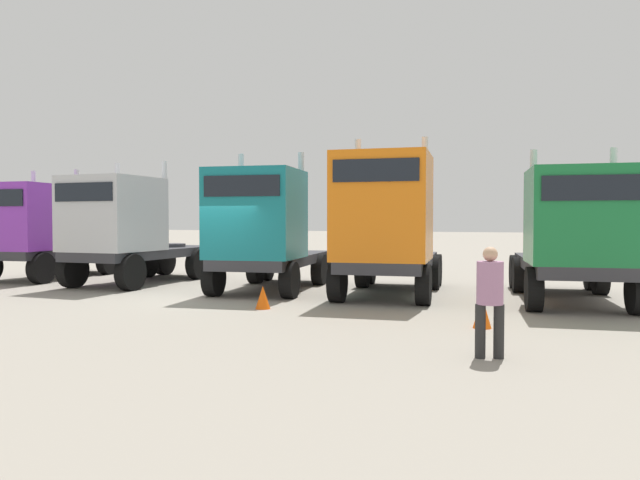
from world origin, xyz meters
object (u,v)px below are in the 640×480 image
(semi_truck_purple, at_px, (39,229))
(visitor_with_camera, at_px, (490,294))
(semi_truck_green, at_px, (576,236))
(traffic_cone_near, at_px, (482,313))
(traffic_cone_far, at_px, (263,297))
(semi_truck_teal, at_px, (263,230))
(semi_truck_silver, at_px, (126,229))
(semi_truck_orange, at_px, (386,224))

(semi_truck_purple, xyz_separation_m, visitor_with_camera, (16.40, -6.15, -0.81))
(semi_truck_green, relative_size, traffic_cone_near, 10.46)
(traffic_cone_near, height_order, traffic_cone_far, traffic_cone_near)
(semi_truck_purple, height_order, semi_truck_green, semi_truck_purple)
(semi_truck_purple, height_order, semi_truck_teal, semi_truck_teal)
(visitor_with_camera, xyz_separation_m, traffic_cone_far, (-5.65, 3.11, -0.71))
(visitor_with_camera, bearing_deg, semi_truck_silver, -135.91)
(traffic_cone_far, bearing_deg, semi_truck_purple, 164.22)
(semi_truck_silver, distance_m, semi_truck_orange, 8.75)
(semi_truck_silver, height_order, traffic_cone_near, semi_truck_silver)
(semi_truck_silver, distance_m, semi_truck_green, 13.48)
(semi_truck_silver, distance_m, visitor_with_camera, 13.64)
(semi_truck_purple, distance_m, semi_truck_teal, 9.23)
(semi_truck_orange, xyz_separation_m, traffic_cone_far, (-2.14, -2.99, -1.74))
(semi_truck_orange, bearing_deg, semi_truck_silver, -97.45)
(traffic_cone_far, bearing_deg, semi_truck_orange, 54.38)
(semi_truck_teal, height_order, semi_truck_orange, semi_truck_orange)
(semi_truck_silver, relative_size, visitor_with_camera, 3.65)
(traffic_cone_near, xyz_separation_m, traffic_cone_far, (-5.18, 0.54, -0.03))
(semi_truck_purple, relative_size, semi_truck_green, 0.97)
(semi_truck_silver, bearing_deg, traffic_cone_far, 63.92)
(semi_truck_teal, xyz_separation_m, traffic_cone_near, (6.70, -3.34, -1.53))
(semi_truck_green, xyz_separation_m, traffic_cone_far, (-6.86, -3.46, -1.46))
(semi_truck_orange, distance_m, traffic_cone_near, 4.96)
(semi_truck_teal, height_order, visitor_with_camera, semi_truck_teal)
(traffic_cone_far, bearing_deg, semi_truck_silver, 156.84)
(semi_truck_silver, xyz_separation_m, traffic_cone_far, (6.60, -2.83, -1.57))
(semi_truck_orange, xyz_separation_m, traffic_cone_near, (3.04, -3.53, -1.71))
(semi_truck_green, bearing_deg, semi_truck_orange, -94.02)
(semi_truck_silver, height_order, semi_truck_green, semi_truck_silver)
(semi_truck_purple, distance_m, traffic_cone_near, 16.39)
(visitor_with_camera, bearing_deg, semi_truck_green, 149.51)
(semi_truck_purple, height_order, visitor_with_camera, semi_truck_purple)
(semi_truck_silver, height_order, visitor_with_camera, semi_truck_silver)
(visitor_with_camera, bearing_deg, traffic_cone_near, 170.29)
(semi_truck_green, height_order, visitor_with_camera, semi_truck_green)
(semi_truck_teal, height_order, traffic_cone_far, semi_truck_teal)
(semi_truck_silver, distance_m, traffic_cone_far, 7.35)
(semi_truck_teal, bearing_deg, traffic_cone_far, 18.36)
(semi_truck_silver, relative_size, traffic_cone_near, 10.14)
(semi_truck_purple, relative_size, traffic_cone_far, 11.32)
(semi_truck_green, bearing_deg, semi_truck_silver, -97.02)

